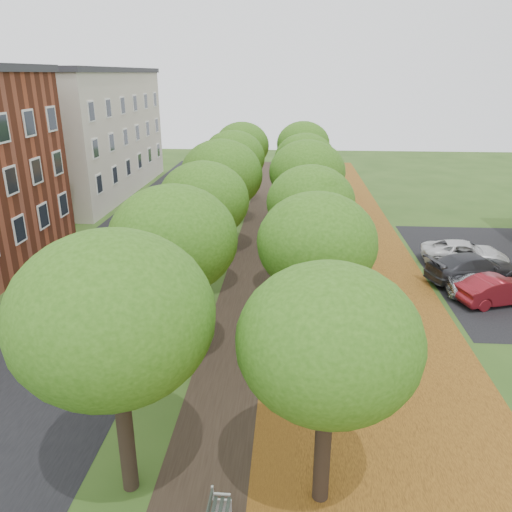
% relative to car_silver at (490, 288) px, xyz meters
% --- Properties ---
extents(ground, '(120.00, 120.00, 0.00)m').
position_rel_car_silver_xyz_m(ground, '(-11.00, -12.09, -0.64)').
color(ground, '#2D4C19').
rests_on(ground, ground).
extents(street_asphalt, '(8.00, 70.00, 0.01)m').
position_rel_car_silver_xyz_m(street_asphalt, '(-18.50, 2.91, -0.64)').
color(street_asphalt, black).
rests_on(street_asphalt, ground).
extents(footpath, '(3.20, 70.00, 0.01)m').
position_rel_car_silver_xyz_m(footpath, '(-11.00, 2.91, -0.64)').
color(footpath, black).
rests_on(footpath, ground).
extents(leaf_verge, '(7.50, 70.00, 0.01)m').
position_rel_car_silver_xyz_m(leaf_verge, '(-6.00, 2.91, -0.63)').
color(leaf_verge, '#9A601C').
rests_on(leaf_verge, ground).
extents(parking_lot, '(9.00, 16.00, 0.01)m').
position_rel_car_silver_xyz_m(parking_lot, '(2.50, 3.91, -0.64)').
color(parking_lot, black).
rests_on(parking_lot, ground).
extents(tree_row_west, '(4.31, 34.31, 6.44)m').
position_rel_car_silver_xyz_m(tree_row_west, '(-13.20, 2.91, 3.95)').
color(tree_row_west, black).
rests_on(tree_row_west, ground).
extents(tree_row_east, '(4.31, 34.31, 6.44)m').
position_rel_car_silver_xyz_m(tree_row_east, '(-8.40, 2.91, 3.95)').
color(tree_row_east, black).
rests_on(tree_row_east, ground).
extents(building_cream, '(10.30, 20.30, 10.40)m').
position_rel_car_silver_xyz_m(building_cream, '(-28.00, 20.91, 4.57)').
color(building_cream, beige).
rests_on(building_cream, ground).
extents(car_silver, '(3.89, 1.89, 1.28)m').
position_rel_car_silver_xyz_m(car_silver, '(0.00, 0.00, 0.00)').
color(car_silver, '#A1A1A5').
rests_on(car_silver, ground).
extents(car_red, '(4.18, 2.57, 1.30)m').
position_rel_car_silver_xyz_m(car_red, '(0.30, -0.26, 0.01)').
color(car_red, maroon).
rests_on(car_red, ground).
extents(car_grey, '(5.31, 3.41, 1.43)m').
position_rel_car_silver_xyz_m(car_grey, '(0.00, 2.24, 0.08)').
color(car_grey, '#323237').
rests_on(car_grey, ground).
extents(car_white, '(4.73, 2.52, 1.27)m').
position_rel_car_silver_xyz_m(car_white, '(0.36, 4.78, -0.01)').
color(car_white, silver).
rests_on(car_white, ground).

